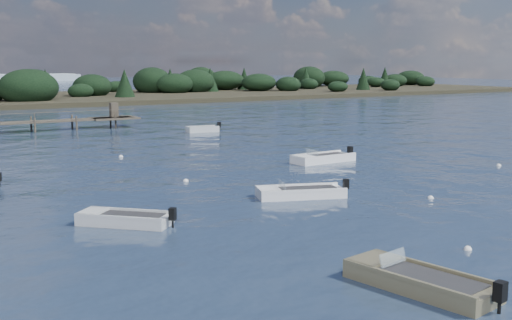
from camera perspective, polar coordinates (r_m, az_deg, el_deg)
ground at (r=82.96m, az=-17.79°, el=3.37°), size 400.00×400.00×0.00m
dinghy_mid_white_b at (r=46.55m, az=5.97°, el=0.03°), size 5.15×2.01×1.27m
tender_far_grey_b at (r=66.14m, az=-4.77°, el=2.64°), size 3.68×1.58×1.24m
dinghy_mid_white_a at (r=34.49m, az=3.96°, el=-3.05°), size 5.07×3.22×1.17m
dinghy_near_olive at (r=21.48m, az=14.32°, el=-10.64°), size 2.67×5.38×1.28m
dinghy_mid_grey at (r=29.27m, az=-11.59°, el=-5.36°), size 4.01×3.98×1.13m
buoy_a at (r=26.29m, az=18.30°, el=-7.59°), size 0.32×0.32×0.32m
buoy_b at (r=35.31m, az=15.26°, el=-3.32°), size 0.32×0.32×0.32m
buoy_c at (r=31.20m, az=-14.01°, el=-4.85°), size 0.32×0.32×0.32m
buoy_d at (r=47.71m, az=20.76°, el=-0.49°), size 0.32×0.32×0.32m
buoy_e at (r=49.81m, az=-11.92°, el=0.26°), size 0.32×0.32×0.32m
buoy_extra_a at (r=39.14m, az=-6.26°, el=-1.89°), size 0.32×0.32×0.32m
far_headland at (r=128.35m, az=-11.15°, el=6.27°), size 190.00×40.00×5.80m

